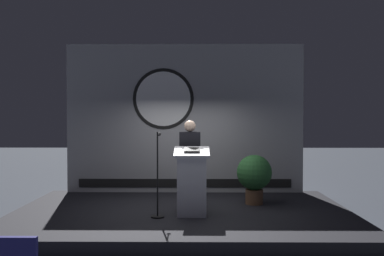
{
  "coord_description": "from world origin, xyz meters",
  "views": [
    {
      "loc": [
        0.26,
        -7.64,
        2.06
      ],
      "look_at": [
        0.19,
        -0.04,
        1.87
      ],
      "focal_mm": 37.47,
      "sensor_mm": 36.0,
      "label": 1
    }
  ],
  "objects_px": {
    "microphone_stand": "(158,187)",
    "potted_plant": "(254,175)",
    "speaker_person": "(190,164)",
    "podium": "(192,182)"
  },
  "relations": [
    {
      "from": "podium",
      "to": "speaker_person",
      "type": "bearing_deg",
      "value": 94.79
    },
    {
      "from": "podium",
      "to": "microphone_stand",
      "type": "relative_size",
      "value": 0.82
    },
    {
      "from": "speaker_person",
      "to": "podium",
      "type": "bearing_deg",
      "value": -85.21
    },
    {
      "from": "podium",
      "to": "potted_plant",
      "type": "xyz_separation_m",
      "value": [
        1.27,
        0.98,
        0.0
      ]
    },
    {
      "from": "potted_plant",
      "to": "podium",
      "type": "bearing_deg",
      "value": -142.47
    },
    {
      "from": "speaker_person",
      "to": "microphone_stand",
      "type": "xyz_separation_m",
      "value": [
        -0.57,
        -0.59,
        -0.35
      ]
    },
    {
      "from": "podium",
      "to": "potted_plant",
      "type": "bearing_deg",
      "value": 37.53
    },
    {
      "from": "microphone_stand",
      "to": "potted_plant",
      "type": "xyz_separation_m",
      "value": [
        1.88,
        1.08,
        0.07
      ]
    },
    {
      "from": "speaker_person",
      "to": "potted_plant",
      "type": "distance_m",
      "value": 1.43
    },
    {
      "from": "speaker_person",
      "to": "potted_plant",
      "type": "xyz_separation_m",
      "value": [
        1.31,
        0.5,
        -0.28
      ]
    }
  ]
}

